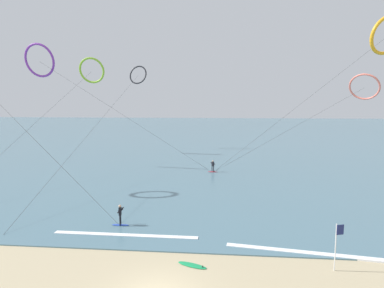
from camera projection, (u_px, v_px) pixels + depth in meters
sea_water at (214, 130)px, 120.53m from camera, size 400.00×200.00×0.08m
surfer_crimson at (213, 167)px, 46.84m from camera, size 1.40×0.72×1.70m
surfer_cobalt at (120, 216)px, 26.34m from camera, size 1.40×0.63×1.70m
kite_charcoal at (138, 75)px, 70.44m from camera, size 4.34×49.83×17.91m
kite_coral at (364, 87)px, 53.50m from camera, size 26.93×12.89×14.59m
kite_violet at (40, 60)px, 49.06m from camera, size 28.64×2.89×18.67m
kite_lime at (92, 70)px, 62.75m from camera, size 5.02×38.59×18.49m
surfboard_spare at (192, 265)px, 19.99m from camera, size 1.96×1.17×0.20m
beach_flag at (338, 240)px, 19.16m from camera, size 0.46×0.16×2.88m
wave_crest_near at (358, 258)px, 20.85m from camera, size 16.58×2.89×0.12m
wave_crest_mid at (125, 235)px, 24.44m from camera, size 10.89×0.61×0.12m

